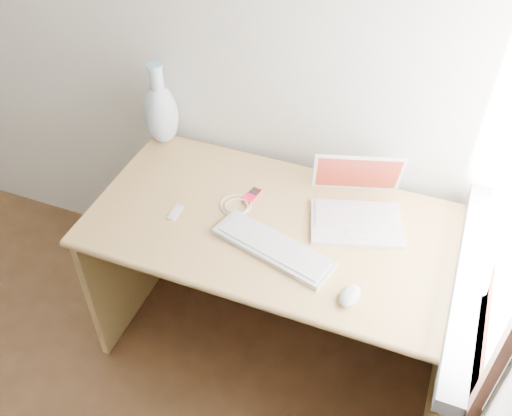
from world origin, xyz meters
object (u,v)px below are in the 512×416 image
at_px(laptop, 360,207).
at_px(external_keyboard, 273,247).
at_px(desk, 288,250).
at_px(vase, 161,112).

relative_size(laptop, external_keyboard, 0.82).
bearing_deg(external_keyboard, desk, 108.10).
height_order(desk, vase, vase).
xyz_separation_m(external_keyboard, vase, (-0.65, 0.42, 0.14)).
bearing_deg(external_keyboard, laptop, 63.75).
distance_m(laptop, external_keyboard, 0.36).
xyz_separation_m(laptop, vase, (-0.89, 0.16, 0.10)).
relative_size(external_keyboard, vase, 1.26).
relative_size(laptop, vase, 1.03).
bearing_deg(external_keyboard, vase, 162.30).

